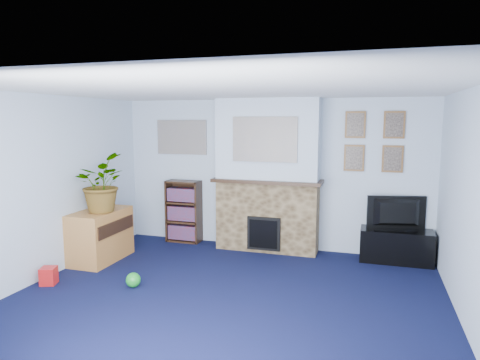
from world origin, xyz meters
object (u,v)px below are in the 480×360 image
(television, at_px, (398,213))
(sideboard, at_px, (100,237))
(tv_stand, at_px, (396,247))
(bookshelf, at_px, (184,213))

(television, bearing_deg, sideboard, 3.38)
(tv_stand, distance_m, sideboard, 4.36)
(sideboard, bearing_deg, tv_stand, 16.12)
(television, relative_size, sideboard, 0.88)
(tv_stand, height_order, bookshelf, bookshelf)
(tv_stand, xyz_separation_m, bookshelf, (-3.43, 0.08, 0.28))
(tv_stand, relative_size, bookshelf, 0.97)
(sideboard, bearing_deg, television, 16.38)
(television, bearing_deg, bookshelf, -13.94)
(tv_stand, bearing_deg, sideboard, -163.88)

